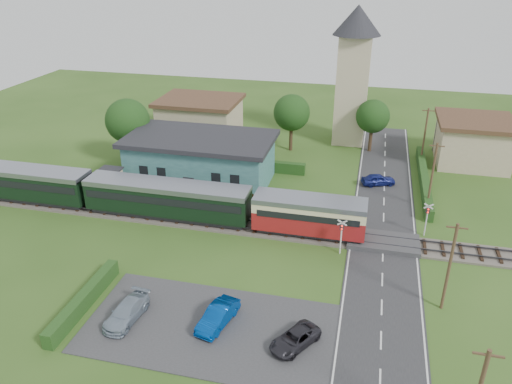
% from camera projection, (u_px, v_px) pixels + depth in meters
% --- Properties ---
extents(ground, '(120.00, 120.00, 0.00)m').
position_uv_depth(ground, '(268.00, 242.00, 44.43)').
color(ground, '#2D4C19').
extents(railway_track, '(76.00, 3.20, 0.49)m').
position_uv_depth(railway_track, '(272.00, 230.00, 46.14)').
color(railway_track, '#4C443D').
rests_on(railway_track, ground).
extents(road, '(6.00, 70.00, 0.05)m').
position_uv_depth(road, '(383.00, 256.00, 42.31)').
color(road, '#28282B').
rests_on(road, ground).
extents(car_park, '(17.00, 9.00, 0.08)m').
position_uv_depth(car_park, '(209.00, 328.00, 34.23)').
color(car_park, '#333335').
rests_on(car_park, ground).
extents(crossing_deck, '(6.20, 3.40, 0.45)m').
position_uv_depth(crossing_deck, '(383.00, 242.00, 43.98)').
color(crossing_deck, '#333335').
rests_on(crossing_deck, ground).
extents(platform, '(30.00, 3.00, 0.45)m').
position_uv_depth(platform, '(183.00, 202.00, 51.00)').
color(platform, gray).
rests_on(platform, ground).
extents(equipment_hut, '(2.30, 2.30, 2.55)m').
position_uv_depth(equipment_hut, '(110.00, 181.00, 52.03)').
color(equipment_hut, '#C4B391').
rests_on(equipment_hut, platform).
extents(station_building, '(16.00, 9.00, 5.30)m').
position_uv_depth(station_building, '(201.00, 159.00, 55.00)').
color(station_building, '#326466').
rests_on(station_building, ground).
extents(train, '(43.20, 2.90, 3.40)m').
position_uv_depth(train, '(137.00, 195.00, 48.08)').
color(train, '#232328').
rests_on(train, ground).
extents(church_tower, '(6.00, 6.00, 17.60)m').
position_uv_depth(church_tower, '(354.00, 66.00, 63.45)').
color(church_tower, '#C4B391').
rests_on(church_tower, ground).
extents(house_west, '(10.80, 8.80, 5.50)m').
position_uv_depth(house_west, '(200.00, 118.00, 68.28)').
color(house_west, tan).
rests_on(house_west, ground).
extents(house_east, '(8.80, 8.80, 5.50)m').
position_uv_depth(house_east, '(473.00, 141.00, 60.01)').
color(house_east, tan).
rests_on(house_east, ground).
extents(hedge_carpark, '(0.80, 9.00, 1.20)m').
position_uv_depth(hedge_carpark, '(84.00, 301.00, 35.99)').
color(hedge_carpark, '#193814').
rests_on(hedge_carpark, ground).
extents(hedge_roadside, '(0.80, 18.00, 1.20)m').
position_uv_depth(hedge_roadside, '(424.00, 179.00, 55.18)').
color(hedge_roadside, '#193814').
rests_on(hedge_roadside, ground).
extents(hedge_station, '(22.00, 0.80, 1.30)m').
position_uv_depth(hedge_station, '(214.00, 161.00, 59.83)').
color(hedge_station, '#193814').
rests_on(hedge_station, ground).
extents(tree_a, '(5.20, 5.20, 8.00)m').
position_uv_depth(tree_a, '(128.00, 121.00, 58.58)').
color(tree_a, '#332316').
rests_on(tree_a, ground).
extents(tree_b, '(4.60, 4.60, 7.34)m').
position_uv_depth(tree_b, '(292.00, 113.00, 62.81)').
color(tree_b, '#332316').
rests_on(tree_b, ground).
extents(tree_c, '(4.20, 4.20, 6.78)m').
position_uv_depth(tree_c, '(373.00, 116.00, 62.61)').
color(tree_c, '#332316').
rests_on(tree_c, ground).
extents(utility_pole_b, '(1.40, 0.22, 7.00)m').
position_uv_depth(utility_pole_b, '(449.00, 266.00, 34.61)').
color(utility_pole_b, '#473321').
rests_on(utility_pole_b, ground).
extents(utility_pole_c, '(1.40, 0.22, 7.00)m').
position_uv_depth(utility_pole_c, '(432.00, 176.00, 48.61)').
color(utility_pole_c, '#473321').
rests_on(utility_pole_c, ground).
extents(utility_pole_d, '(1.40, 0.22, 7.00)m').
position_uv_depth(utility_pole_d, '(425.00, 136.00, 59.12)').
color(utility_pole_d, '#473321').
rests_on(utility_pole_d, ground).
extents(crossing_signal_near, '(0.84, 0.28, 3.28)m').
position_uv_depth(crossing_signal_near, '(342.00, 232.00, 41.80)').
color(crossing_signal_near, silver).
rests_on(crossing_signal_near, ground).
extents(crossing_signal_far, '(0.84, 0.28, 3.28)m').
position_uv_depth(crossing_signal_far, '(427.00, 215.00, 44.48)').
color(crossing_signal_far, silver).
rests_on(crossing_signal_far, ground).
extents(streetlamp_west, '(0.30, 0.30, 5.15)m').
position_uv_depth(streetlamp_west, '(137.00, 123.00, 65.27)').
color(streetlamp_west, '#3F3F47').
rests_on(streetlamp_west, ground).
extents(streetlamp_east, '(0.30, 0.30, 5.15)m').
position_uv_depth(streetlamp_east, '(436.00, 129.00, 63.37)').
color(streetlamp_east, '#3F3F47').
rests_on(streetlamp_east, ground).
extents(car_on_road, '(3.96, 2.68, 1.25)m').
position_uv_depth(car_on_road, '(378.00, 179.00, 54.94)').
color(car_on_road, navy).
rests_on(car_on_road, road).
extents(car_park_blue, '(2.30, 4.29, 1.34)m').
position_uv_depth(car_park_blue, '(218.00, 316.00, 34.24)').
color(car_park_blue, navy).
rests_on(car_park_blue, car_park).
extents(car_park_silver, '(2.16, 4.44, 1.25)m').
position_uv_depth(car_park_silver, '(127.00, 312.00, 34.69)').
color(car_park_silver, '#8C9CAC').
rests_on(car_park_silver, car_park).
extents(car_park_dark, '(3.47, 4.12, 1.05)m').
position_uv_depth(car_park_dark, '(295.00, 339.00, 32.42)').
color(car_park_dark, '#24232A').
rests_on(car_park_dark, car_park).
extents(pedestrian_near, '(0.64, 0.45, 1.65)m').
position_uv_depth(pedestrian_near, '(253.00, 201.00, 48.78)').
color(pedestrian_near, gray).
rests_on(pedestrian_near, platform).
extents(pedestrian_far, '(0.74, 0.86, 1.54)m').
position_uv_depth(pedestrian_far, '(138.00, 189.00, 51.54)').
color(pedestrian_far, gray).
rests_on(pedestrian_far, platform).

